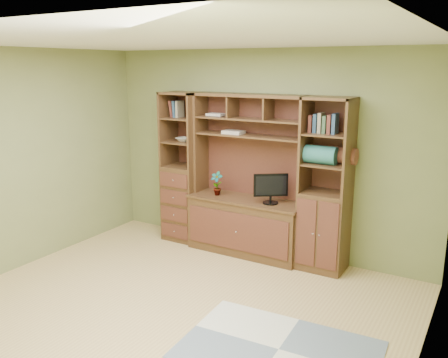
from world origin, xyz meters
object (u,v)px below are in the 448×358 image
Objects in this scene: center_hutch at (246,176)px; monitor at (271,183)px; left_tower at (183,167)px; right_tower at (326,186)px.

center_hutch is 0.36m from monitor.
left_tower and right_tower have the same top height.
monitor is (-0.66, -0.07, -0.03)m from right_tower.
left_tower is (-1.00, 0.04, 0.00)m from center_hutch.
left_tower is 2.02m from right_tower.
monitor is at bearing -3.16° from left_tower.
center_hutch is 1.00× the size of right_tower.
center_hutch is 1.00× the size of left_tower.
center_hutch and left_tower have the same top height.
left_tower is 1.36m from monitor.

